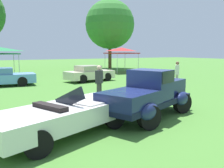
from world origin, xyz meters
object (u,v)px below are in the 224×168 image
at_px(show_car_cream, 90,73).
at_px(neighbor_convertible, 66,114).
at_px(feature_pickup_truck, 149,93).
at_px(spectator_far_side, 177,74).
at_px(canopy_tent_center_field, 121,50).
at_px(spectator_between_cars, 99,82).

bearing_deg(show_car_cream, neighbor_convertible, -117.59).
bearing_deg(feature_pickup_truck, neighbor_convertible, -175.41).
height_order(show_car_cream, spectator_far_side, spectator_far_side).
xyz_separation_m(feature_pickup_truck, show_car_cream, (2.54, 10.65, -0.27)).
distance_m(neighbor_convertible, show_car_cream, 12.31).
relative_size(feature_pickup_truck, neighbor_convertible, 0.94).
relative_size(feature_pickup_truck, show_car_cream, 1.11).
bearing_deg(spectator_far_side, show_car_cream, 120.07).
bearing_deg(show_car_cream, canopy_tent_center_field, 40.49).
xyz_separation_m(feature_pickup_truck, neighbor_convertible, (-3.16, -0.25, -0.29)).
height_order(feature_pickup_truck, spectator_between_cars, feature_pickup_truck).
bearing_deg(neighbor_convertible, spectator_between_cars, 51.43).
bearing_deg(spectator_between_cars, feature_pickup_truck, -84.68).
bearing_deg(show_car_cream, spectator_far_side, -59.93).
relative_size(feature_pickup_truck, canopy_tent_center_field, 1.53).
relative_size(spectator_far_side, canopy_tent_center_field, 0.58).
xyz_separation_m(neighbor_convertible, canopy_tent_center_field, (11.91, 16.21, 1.84)).
bearing_deg(canopy_tent_center_field, feature_pickup_truck, -118.74).
bearing_deg(neighbor_convertible, feature_pickup_truck, 4.59).
xyz_separation_m(neighbor_convertible, spectator_between_cars, (2.85, 3.57, 0.33)).
xyz_separation_m(neighbor_convertible, show_car_cream, (5.70, 10.91, 0.02)).
relative_size(feature_pickup_truck, spectator_far_side, 2.66).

